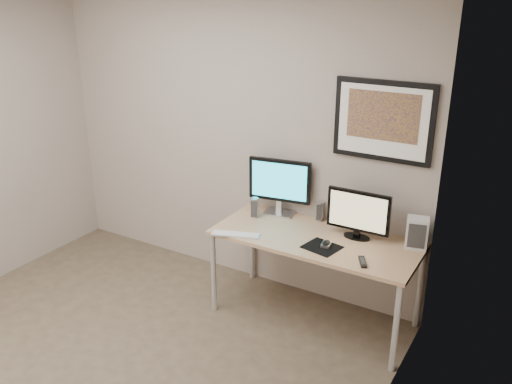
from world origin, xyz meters
TOP-DOWN VIEW (x-y plane):
  - floor at (0.00, 0.00)m, footprint 3.60×3.60m
  - room at (0.00, 0.45)m, footprint 3.60×3.60m
  - desk at (1.00, 1.35)m, footprint 1.60×0.70m
  - framed_art at (1.35, 1.68)m, footprint 0.75×0.04m
  - monitor_large at (0.54, 1.60)m, footprint 0.53×0.21m
  - monitor_tv at (1.28, 1.49)m, footprint 0.49×0.12m
  - speaker_left at (0.39, 1.44)m, footprint 0.09×0.09m
  - speaker_right at (0.89, 1.66)m, footprint 0.09×0.09m
  - keyboard at (0.45, 1.06)m, footprint 0.39×0.23m
  - mousepad at (1.11, 1.21)m, footprint 0.29×0.27m
  - mouse at (1.13, 1.25)m, footprint 0.07×0.11m
  - remote at (1.46, 1.13)m, footprint 0.11×0.16m
  - fan_unit at (1.71, 1.56)m, footprint 0.18×0.15m

SIDE VIEW (x-z plane):
  - floor at x=0.00m, z-range 0.00..0.00m
  - desk at x=1.00m, z-range 0.30..1.03m
  - mousepad at x=1.11m, z-range 0.73..0.73m
  - keyboard at x=0.45m, z-range 0.73..0.74m
  - remote at x=1.46m, z-range 0.73..0.75m
  - mouse at x=1.13m, z-range 0.73..0.77m
  - speaker_right at x=0.89m, z-range 0.73..0.89m
  - speaker_left at x=0.39m, z-range 0.73..0.90m
  - fan_unit at x=1.71m, z-range 0.73..0.97m
  - monitor_tv at x=1.28m, z-range 0.74..1.13m
  - monitor_large at x=0.54m, z-range 0.76..1.24m
  - framed_art at x=1.35m, z-range 1.32..1.92m
  - room at x=0.00m, z-range -0.16..3.44m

